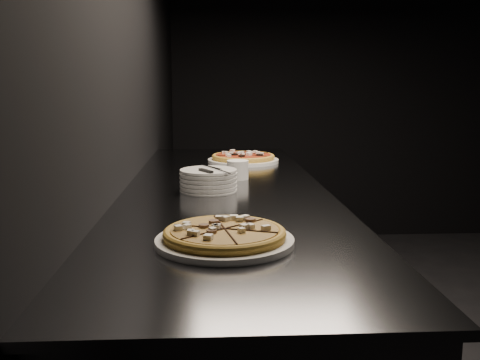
{
  "coord_description": "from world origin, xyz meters",
  "views": [
    {
      "loc": [
        -2.18,
        -1.98,
        1.3
      ],
      "look_at": [
        -2.08,
        -0.12,
        0.97
      ],
      "focal_mm": 40.0,
      "sensor_mm": 36.0,
      "label": 1
    }
  ],
  "objects": [
    {
      "name": "wall_left",
      "position": [
        -2.5,
        0.0,
        1.4
      ],
      "size": [
        0.02,
        5.0,
        2.8
      ],
      "primitive_type": "cube",
      "color": "black",
      "rests_on": "floor"
    },
    {
      "name": "wall_back",
      "position": [
        0.0,
        2.5,
        1.4
      ],
      "size": [
        5.0,
        0.02,
        2.8
      ],
      "primitive_type": "cube",
      "color": "black",
      "rests_on": "floor"
    },
    {
      "name": "counter",
      "position": [
        -2.13,
        0.0,
        0.46
      ],
      "size": [
        0.74,
        2.44,
        0.92
      ],
      "color": "slate",
      "rests_on": "floor"
    },
    {
      "name": "pizza_mushroom",
      "position": [
        -2.15,
        -0.74,
        0.94
      ],
      "size": [
        0.38,
        0.38,
        0.04
      ],
      "rotation": [
        0.0,
        0.0,
        -0.34
      ],
      "color": "white",
      "rests_on": "counter"
    },
    {
      "name": "pizza_tomato",
      "position": [
        -2.02,
        0.64,
        0.94
      ],
      "size": [
        0.4,
        0.4,
        0.04
      ],
      "rotation": [
        0.0,
        0.0,
        0.38
      ],
      "color": "white",
      "rests_on": "counter"
    },
    {
      "name": "plate_stack",
      "position": [
        -2.19,
        -0.07,
        0.96
      ],
      "size": [
        0.21,
        0.21,
        0.08
      ],
      "color": "white",
      "rests_on": "counter"
    },
    {
      "name": "cutlery",
      "position": [
        -2.18,
        -0.08,
        1.0
      ],
      "size": [
        0.09,
        0.21,
        0.01
      ],
      "rotation": [
        0.0,
        0.0,
        0.53
      ],
      "color": "silver",
      "rests_on": "plate_stack"
    },
    {
      "name": "ramekin",
      "position": [
        -2.07,
        0.16,
        0.96
      ],
      "size": [
        0.09,
        0.09,
        0.08
      ],
      "color": "silver",
      "rests_on": "counter"
    }
  ]
}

